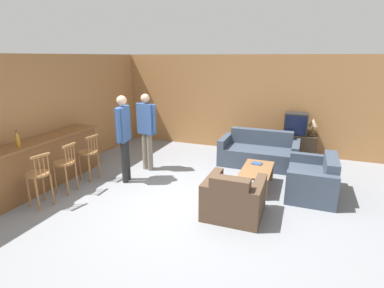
{
  "coord_description": "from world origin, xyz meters",
  "views": [
    {
      "loc": [
        1.93,
        -4.48,
        2.55
      ],
      "look_at": [
        -0.13,
        0.92,
        0.85
      ],
      "focal_mm": 28.0,
      "sensor_mm": 36.0,
      "label": 1
    }
  ],
  "objects_px": {
    "armchair_near": "(233,199)",
    "tv": "(296,124)",
    "tv_unit": "(294,146)",
    "person_by_window": "(146,127)",
    "bar_chair_far": "(89,155)",
    "table_lamp": "(313,123)",
    "person_by_counter": "(124,133)",
    "couch_far": "(259,153)",
    "bar_chair_near": "(39,178)",
    "book_on_table": "(257,163)",
    "loveseat_right": "(313,180)",
    "bottle": "(18,140)",
    "bar_chair_mid": "(65,166)",
    "coffee_table": "(257,171)"
  },
  "relations": [
    {
      "from": "person_by_counter",
      "to": "table_lamp",
      "type": "bearing_deg",
      "value": 37.85
    },
    {
      "from": "armchair_near",
      "to": "bar_chair_near",
      "type": "bearing_deg",
      "value": -164.77
    },
    {
      "from": "coffee_table",
      "to": "tv",
      "type": "bearing_deg",
      "value": 74.71
    },
    {
      "from": "coffee_table",
      "to": "person_by_window",
      "type": "distance_m",
      "value": 2.62
    },
    {
      "from": "bar_chair_mid",
      "to": "couch_far",
      "type": "relative_size",
      "value": 0.54
    },
    {
      "from": "tv",
      "to": "table_lamp",
      "type": "distance_m",
      "value": 0.4
    },
    {
      "from": "bar_chair_far",
      "to": "book_on_table",
      "type": "distance_m",
      "value": 3.53
    },
    {
      "from": "tv",
      "to": "person_by_counter",
      "type": "distance_m",
      "value": 4.28
    },
    {
      "from": "bar_chair_near",
      "to": "bottle",
      "type": "height_order",
      "value": "bottle"
    },
    {
      "from": "couch_far",
      "to": "armchair_near",
      "type": "relative_size",
      "value": 1.97
    },
    {
      "from": "tv",
      "to": "bottle",
      "type": "relative_size",
      "value": 1.89
    },
    {
      "from": "bar_chair_near",
      "to": "bar_chair_far",
      "type": "height_order",
      "value": "same"
    },
    {
      "from": "armchair_near",
      "to": "loveseat_right",
      "type": "bearing_deg",
      "value": 47.3
    },
    {
      "from": "armchair_near",
      "to": "tv",
      "type": "relative_size",
      "value": 1.69
    },
    {
      "from": "loveseat_right",
      "to": "person_by_counter",
      "type": "bearing_deg",
      "value": -168.82
    },
    {
      "from": "bar_chair_mid",
      "to": "loveseat_right",
      "type": "xyz_separation_m",
      "value": [
        4.46,
        1.6,
        -0.24
      ]
    },
    {
      "from": "coffee_table",
      "to": "table_lamp",
      "type": "bearing_deg",
      "value": 65.43
    },
    {
      "from": "tv_unit",
      "to": "book_on_table",
      "type": "xyz_separation_m",
      "value": [
        -0.64,
        -1.93,
        0.1
      ]
    },
    {
      "from": "couch_far",
      "to": "loveseat_right",
      "type": "xyz_separation_m",
      "value": [
        1.22,
        -1.3,
        -0.0
      ]
    },
    {
      "from": "bar_chair_near",
      "to": "book_on_table",
      "type": "xyz_separation_m",
      "value": [
        3.36,
        2.37,
        -0.11
      ]
    },
    {
      "from": "tv",
      "to": "person_by_counter",
      "type": "xyz_separation_m",
      "value": [
        -3.22,
        -2.81,
        0.13
      ]
    },
    {
      "from": "tv_unit",
      "to": "tv",
      "type": "distance_m",
      "value": 0.59
    },
    {
      "from": "coffee_table",
      "to": "bottle",
      "type": "relative_size",
      "value": 3.64
    },
    {
      "from": "book_on_table",
      "to": "bar_chair_near",
      "type": "bearing_deg",
      "value": -144.76
    },
    {
      "from": "tv_unit",
      "to": "person_by_window",
      "type": "bearing_deg",
      "value": -146.73
    },
    {
      "from": "person_by_window",
      "to": "person_by_counter",
      "type": "bearing_deg",
      "value": -97.06
    },
    {
      "from": "book_on_table",
      "to": "person_by_counter",
      "type": "distance_m",
      "value": 2.8
    },
    {
      "from": "coffee_table",
      "to": "tv_unit",
      "type": "relative_size",
      "value": 0.99
    },
    {
      "from": "bar_chair_far",
      "to": "bar_chair_near",
      "type": "bearing_deg",
      "value": -90.01
    },
    {
      "from": "couch_far",
      "to": "bar_chair_mid",
      "type": "bearing_deg",
      "value": -138.18
    },
    {
      "from": "armchair_near",
      "to": "person_by_counter",
      "type": "bearing_deg",
      "value": 166.13
    },
    {
      "from": "tv_unit",
      "to": "person_by_window",
      "type": "relative_size",
      "value": 0.61
    },
    {
      "from": "couch_far",
      "to": "table_lamp",
      "type": "bearing_deg",
      "value": 34.1
    },
    {
      "from": "bar_chair_far",
      "to": "table_lamp",
      "type": "height_order",
      "value": "table_lamp"
    },
    {
      "from": "tv",
      "to": "armchair_near",
      "type": "bearing_deg",
      "value": -102.75
    },
    {
      "from": "bar_chair_near",
      "to": "loveseat_right",
      "type": "bearing_deg",
      "value": 26.38
    },
    {
      "from": "bar_chair_far",
      "to": "table_lamp",
      "type": "relative_size",
      "value": 2.24
    },
    {
      "from": "bottle",
      "to": "book_on_table",
      "type": "relative_size",
      "value": 1.32
    },
    {
      "from": "couch_far",
      "to": "tv_unit",
      "type": "bearing_deg",
      "value": 45.9
    },
    {
      "from": "tv",
      "to": "bottle",
      "type": "height_order",
      "value": "bottle"
    },
    {
      "from": "tv",
      "to": "couch_far",
      "type": "bearing_deg",
      "value": -134.21
    },
    {
      "from": "couch_far",
      "to": "armchair_near",
      "type": "height_order",
      "value": "couch_far"
    },
    {
      "from": "bar_chair_near",
      "to": "person_by_window",
      "type": "bearing_deg",
      "value": 68.75
    },
    {
      "from": "tv_unit",
      "to": "book_on_table",
      "type": "height_order",
      "value": "tv_unit"
    },
    {
      "from": "bar_chair_far",
      "to": "coffee_table",
      "type": "relative_size",
      "value": 0.92
    },
    {
      "from": "coffee_table",
      "to": "tv_unit",
      "type": "xyz_separation_m",
      "value": [
        0.6,
        2.18,
        -0.03
      ]
    },
    {
      "from": "bar_chair_near",
      "to": "bar_chair_mid",
      "type": "xyz_separation_m",
      "value": [
        0.0,
        0.61,
        0.0
      ]
    },
    {
      "from": "couch_far",
      "to": "bar_chair_near",
      "type": "bearing_deg",
      "value": -132.68
    },
    {
      "from": "bar_chair_mid",
      "to": "person_by_window",
      "type": "xyz_separation_m",
      "value": [
        0.87,
        1.63,
        0.47
      ]
    },
    {
      "from": "bar_chair_near",
      "to": "loveseat_right",
      "type": "relative_size",
      "value": 0.75
    }
  ]
}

